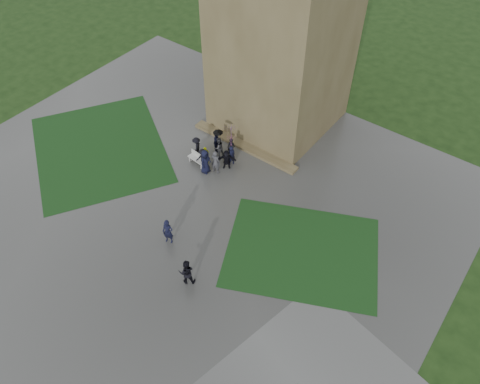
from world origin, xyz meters
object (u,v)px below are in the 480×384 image
Objects in this scene: bench at (198,159)px; pedestrian_near at (187,272)px; pedestrian_mid at (168,232)px; tower at (285,9)px.

pedestrian_near is (5.98, -7.89, 0.48)m from bench.
bench is 7.16m from pedestrian_mid.
tower is 18.19m from pedestrian_near.
pedestrian_mid is (1.55, -14.23, -8.06)m from tower.
tower is 16.43m from pedestrian_mid.
pedestrian_mid is at bearing -83.77° from tower.
bench is (-1.61, -7.83, -8.53)m from tower.
pedestrian_near is (4.36, -15.72, -8.06)m from tower.
pedestrian_mid reaches higher than bench.
tower is at bearing 74.48° from pedestrian_mid.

